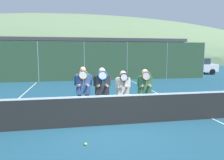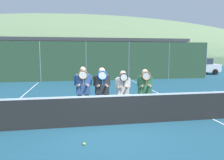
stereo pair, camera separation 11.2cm
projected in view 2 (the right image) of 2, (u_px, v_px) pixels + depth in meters
The scene contains 17 objects.
ground_plane at pixel (107, 125), 7.02m from camera, with size 120.00×120.00×0.00m, color navy.
hill_distant at pixel (77, 60), 65.34m from camera, with size 126.14×70.08×24.53m.
clubhouse_building at pixel (85, 56), 25.89m from camera, with size 23.60×5.50×3.91m.
fence_back at pixel (86, 61), 18.08m from camera, with size 22.01×0.06×3.23m.
tennis_net at pixel (107, 110), 6.96m from camera, with size 10.13×0.09×1.09m.
court_line_left_sideline at pixel (9, 107), 9.31m from camera, with size 0.05×16.00×0.01m, color white.
court_line_right_sideline at pixel (174, 101), 10.60m from camera, with size 0.05×16.00×0.01m, color white.
player_leftmost at pixel (83, 88), 7.61m from camera, with size 0.61×0.34×1.84m.
player_center_left at pixel (102, 88), 7.63m from camera, with size 0.61×0.34×1.81m.
player_center_right at pixel (123, 90), 7.77m from camera, with size 0.55×0.34×1.69m.
player_rightmost at pixel (145, 88), 7.90m from camera, with size 0.58×0.34×1.74m.
car_far_left at pixel (7, 68), 20.03m from camera, with size 4.22×1.97×1.73m.
car_left_of_center at pixel (61, 67), 20.83m from camera, with size 4.14×2.02×1.80m.
car_center at pixel (111, 67), 21.65m from camera, with size 4.43×1.93×1.69m.
car_right_of_center at pixel (158, 67), 22.33m from camera, with size 4.05×1.93×1.73m.
car_far_right at pixel (199, 66), 23.56m from camera, with size 4.30×1.91×1.73m.
tennis_ball_on_court at pixel (84, 144), 5.51m from camera, with size 0.07×0.07×0.07m.
Camera 2 is at (-1.02, -6.71, 2.32)m, focal length 35.00 mm.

